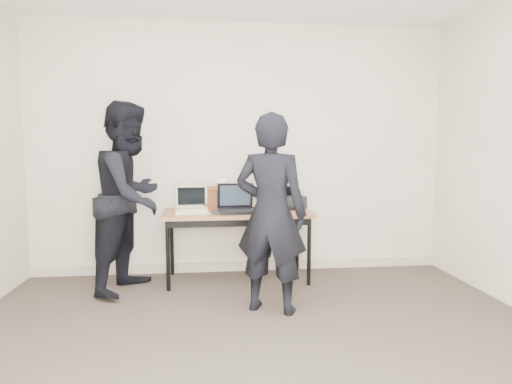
{
  "coord_description": "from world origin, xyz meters",
  "views": [
    {
      "loc": [
        -0.33,
        -2.42,
        1.38
      ],
      "look_at": [
        0.1,
        1.6,
        0.95
      ],
      "focal_mm": 30.0,
      "sensor_mm": 36.0,
      "label": 1
    }
  ],
  "objects": [
    {
      "name": "room",
      "position": [
        0.0,
        0.0,
        1.35
      ],
      "size": [
        4.6,
        4.6,
        2.8
      ],
      "color": "#453B34",
      "rests_on": "ground"
    },
    {
      "name": "desk",
      "position": [
        -0.06,
        1.9,
        0.66
      ],
      "size": [
        1.51,
        0.67,
        0.72
      ],
      "rotation": [
        0.0,
        0.0,
        0.02
      ],
      "color": "#915D37",
      "rests_on": "ground"
    },
    {
      "name": "laptop_beige",
      "position": [
        -0.52,
        1.91,
        0.77
      ],
      "size": [
        0.34,
        0.33,
        0.26
      ],
      "rotation": [
        0.0,
        0.0,
        0.05
      ],
      "color": "beige",
      "rests_on": "desk"
    },
    {
      "name": "laptop_center",
      "position": [
        -0.07,
        1.87,
        0.78
      ],
      "size": [
        0.39,
        0.38,
        0.29
      ],
      "rotation": [
        0.0,
        0.0,
        0.06
      ],
      "color": "black",
      "rests_on": "desk"
    },
    {
      "name": "laptop_right",
      "position": [
        0.44,
        2.06,
        0.77
      ],
      "size": [
        0.38,
        0.37,
        0.24
      ],
      "rotation": [
        0.0,
        0.0,
        0.23
      ],
      "color": "black",
      "rests_on": "desk"
    },
    {
      "name": "leather_satchel",
      "position": [
        -0.24,
        2.13,
        0.85
      ],
      "size": [
        0.38,
        0.21,
        0.25
      ],
      "rotation": [
        0.0,
        0.0,
        0.1
      ],
      "color": "brown",
      "rests_on": "desk"
    },
    {
      "name": "tissue",
      "position": [
        -0.21,
        2.14,
        1.0
      ],
      "size": [
        0.14,
        0.12,
        0.08
      ],
      "primitive_type": "ellipsoid",
      "rotation": [
        0.0,
        0.0,
        0.12
      ],
      "color": "white",
      "rests_on": "leather_satchel"
    },
    {
      "name": "equipment_box",
      "position": [
        0.57,
        2.1,
        0.79
      ],
      "size": [
        0.24,
        0.2,
        0.13
      ],
      "primitive_type": "cube",
      "rotation": [
        0.0,
        0.0,
        0.06
      ],
      "color": "black",
      "rests_on": "desk"
    },
    {
      "name": "power_brick",
      "position": [
        -0.28,
        1.74,
        0.74
      ],
      "size": [
        0.09,
        0.06,
        0.03
      ],
      "primitive_type": "cube",
      "rotation": [
        0.0,
        0.0,
        -0.06
      ],
      "color": "black",
      "rests_on": "desk"
    },
    {
      "name": "cables",
      "position": [
        -0.01,
        1.9,
        0.72
      ],
      "size": [
        1.16,
        0.43,
        0.01
      ],
      "rotation": [
        0.0,
        0.0,
        0.0
      ],
      "color": "silver",
      "rests_on": "desk"
    },
    {
      "name": "person_typist",
      "position": [
        0.16,
        1.04,
        0.83
      ],
      "size": [
        0.71,
        0.6,
        1.65
      ],
      "primitive_type": "imported",
      "rotation": [
        0.0,
        0.0,
        2.74
      ],
      "color": "black",
      "rests_on": "ground"
    },
    {
      "name": "person_observer",
      "position": [
        -1.09,
        1.74,
        0.9
      ],
      "size": [
        0.95,
        1.06,
        1.8
      ],
      "primitive_type": "imported",
      "rotation": [
        0.0,
        0.0,
        1.21
      ],
      "color": "black",
      "rests_on": "ground"
    },
    {
      "name": "baseboard",
      "position": [
        0.0,
        2.23,
        0.05
      ],
      "size": [
        4.5,
        0.03,
        0.1
      ],
      "primitive_type": "cube",
      "color": "#BBAD9B",
      "rests_on": "ground"
    }
  ]
}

